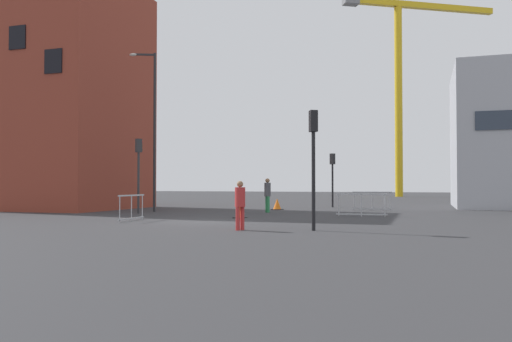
{
  "coord_description": "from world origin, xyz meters",
  "views": [
    {
      "loc": [
        8.93,
        -19.59,
        1.52
      ],
      "look_at": [
        0.0,
        7.8,
        2.24
      ],
      "focal_mm": 36.7,
      "sensor_mm": 36.0,
      "label": 1
    }
  ],
  "objects_px": {
    "traffic_light_far": "(139,163)",
    "pedestrian_walking": "(268,193)",
    "traffic_cone_striped": "(277,204)",
    "streetlamp_tall": "(152,121)",
    "traffic_light_crosswalk": "(332,171)",
    "traffic_light_near": "(313,150)",
    "construction_crane": "(402,64)",
    "traffic_cone_by_barrier": "(240,212)",
    "pedestrian_waiting": "(240,202)"
  },
  "relations": [
    {
      "from": "pedestrian_waiting",
      "to": "traffic_cone_by_barrier",
      "type": "xyz_separation_m",
      "value": [
        -2.1,
        5.81,
        -0.69
      ]
    },
    {
      "from": "streetlamp_tall",
      "to": "traffic_cone_striped",
      "type": "distance_m",
      "value": 8.73
    },
    {
      "from": "pedestrian_walking",
      "to": "traffic_cone_by_barrier",
      "type": "relative_size",
      "value": 3.38
    },
    {
      "from": "traffic_cone_by_barrier",
      "to": "traffic_cone_striped",
      "type": "bearing_deg",
      "value": 93.57
    },
    {
      "from": "streetlamp_tall",
      "to": "traffic_cone_striped",
      "type": "xyz_separation_m",
      "value": [
        5.97,
        4.29,
        -4.7
      ]
    },
    {
      "from": "streetlamp_tall",
      "to": "traffic_cone_by_barrier",
      "type": "xyz_separation_m",
      "value": [
        6.46,
        -3.58,
        -4.76
      ]
    },
    {
      "from": "traffic_light_far",
      "to": "pedestrian_walking",
      "type": "relative_size",
      "value": 2.12
    },
    {
      "from": "construction_crane",
      "to": "pedestrian_walking",
      "type": "distance_m",
      "value": 41.36
    },
    {
      "from": "traffic_light_crosswalk",
      "to": "traffic_light_far",
      "type": "height_order",
      "value": "traffic_light_far"
    },
    {
      "from": "traffic_light_crosswalk",
      "to": "construction_crane",
      "type": "bearing_deg",
      "value": 84.07
    },
    {
      "from": "traffic_light_far",
      "to": "construction_crane",
      "type": "bearing_deg",
      "value": 74.39
    },
    {
      "from": "traffic_light_crosswalk",
      "to": "traffic_light_near",
      "type": "bearing_deg",
      "value": -82.32
    },
    {
      "from": "traffic_light_far",
      "to": "pedestrian_waiting",
      "type": "bearing_deg",
      "value": -42.28
    },
    {
      "from": "pedestrian_walking",
      "to": "traffic_cone_striped",
      "type": "distance_m",
      "value": 3.33
    },
    {
      "from": "pedestrian_waiting",
      "to": "traffic_cone_by_barrier",
      "type": "relative_size",
      "value": 3.01
    },
    {
      "from": "traffic_light_far",
      "to": "pedestrian_walking",
      "type": "xyz_separation_m",
      "value": [
        6.06,
        2.94,
        -1.53
      ]
    },
    {
      "from": "traffic_light_crosswalk",
      "to": "traffic_light_far",
      "type": "xyz_separation_m",
      "value": [
        -8.29,
        -10.21,
        0.22
      ]
    },
    {
      "from": "streetlamp_tall",
      "to": "traffic_cone_by_barrier",
      "type": "relative_size",
      "value": 16.32
    },
    {
      "from": "pedestrian_waiting",
      "to": "pedestrian_walking",
      "type": "bearing_deg",
      "value": 101.93
    },
    {
      "from": "traffic_light_far",
      "to": "traffic_cone_striped",
      "type": "bearing_deg",
      "value": 47.33
    },
    {
      "from": "traffic_light_near",
      "to": "traffic_cone_by_barrier",
      "type": "height_order",
      "value": "traffic_light_near"
    },
    {
      "from": "pedestrian_walking",
      "to": "pedestrian_waiting",
      "type": "relative_size",
      "value": 1.12
    },
    {
      "from": "traffic_cone_by_barrier",
      "to": "pedestrian_walking",
      "type": "bearing_deg",
      "value": 91.41
    },
    {
      "from": "pedestrian_walking",
      "to": "traffic_light_far",
      "type": "bearing_deg",
      "value": -154.12
    },
    {
      "from": "streetlamp_tall",
      "to": "pedestrian_walking",
      "type": "distance_m",
      "value": 7.54
    },
    {
      "from": "traffic_light_crosswalk",
      "to": "traffic_cone_striped",
      "type": "distance_m",
      "value": 5.24
    },
    {
      "from": "traffic_light_near",
      "to": "pedestrian_walking",
      "type": "bearing_deg",
      "value": 114.75
    },
    {
      "from": "pedestrian_walking",
      "to": "traffic_light_crosswalk",
      "type": "bearing_deg",
      "value": 72.96
    },
    {
      "from": "pedestrian_walking",
      "to": "streetlamp_tall",
      "type": "bearing_deg",
      "value": -170.43
    },
    {
      "from": "streetlamp_tall",
      "to": "traffic_cone_striped",
      "type": "bearing_deg",
      "value": 35.75
    },
    {
      "from": "traffic_light_far",
      "to": "traffic_cone_striped",
      "type": "relative_size",
      "value": 5.88
    },
    {
      "from": "construction_crane",
      "to": "streetlamp_tall",
      "type": "height_order",
      "value": "construction_crane"
    },
    {
      "from": "construction_crane",
      "to": "streetlamp_tall",
      "type": "xyz_separation_m",
      "value": [
        -11.78,
        -39.26,
        -10.95
      ]
    },
    {
      "from": "traffic_light_crosswalk",
      "to": "pedestrian_walking",
      "type": "bearing_deg",
      "value": -107.04
    },
    {
      "from": "pedestrian_walking",
      "to": "pedestrian_waiting",
      "type": "height_order",
      "value": "pedestrian_walking"
    },
    {
      "from": "construction_crane",
      "to": "traffic_light_near",
      "type": "xyz_separation_m",
      "value": [
        -0.9,
        -48.04,
        -13.32
      ]
    },
    {
      "from": "construction_crane",
      "to": "traffic_light_far",
      "type": "relative_size",
      "value": 6.16
    },
    {
      "from": "traffic_cone_striped",
      "to": "traffic_cone_by_barrier",
      "type": "bearing_deg",
      "value": -86.43
    },
    {
      "from": "pedestrian_waiting",
      "to": "traffic_light_crosswalk",
      "type": "bearing_deg",
      "value": 89.94
    },
    {
      "from": "construction_crane",
      "to": "traffic_light_near",
      "type": "distance_m",
      "value": 49.86
    },
    {
      "from": "streetlamp_tall",
      "to": "traffic_light_crosswalk",
      "type": "xyz_separation_m",
      "value": [
        8.57,
        8.34,
        -2.63
      ]
    },
    {
      "from": "streetlamp_tall",
      "to": "traffic_light_crosswalk",
      "type": "relative_size",
      "value": 2.51
    },
    {
      "from": "traffic_light_near",
      "to": "traffic_cone_striped",
      "type": "xyz_separation_m",
      "value": [
        -4.91,
        13.07,
        -2.34
      ]
    },
    {
      "from": "streetlamp_tall",
      "to": "traffic_light_crosswalk",
      "type": "distance_m",
      "value": 12.25
    },
    {
      "from": "construction_crane",
      "to": "traffic_cone_striped",
      "type": "distance_m",
      "value": 38.75
    },
    {
      "from": "pedestrian_waiting",
      "to": "traffic_cone_striped",
      "type": "relative_size",
      "value": 2.47
    },
    {
      "from": "traffic_light_near",
      "to": "construction_crane",
      "type": "bearing_deg",
      "value": 88.92
    },
    {
      "from": "traffic_light_near",
      "to": "traffic_cone_by_barrier",
      "type": "distance_m",
      "value": 7.23
    },
    {
      "from": "traffic_light_near",
      "to": "traffic_cone_striped",
      "type": "bearing_deg",
      "value": 110.61
    },
    {
      "from": "traffic_light_crosswalk",
      "to": "traffic_light_near",
      "type": "xyz_separation_m",
      "value": [
        2.31,
        -17.12,
        0.26
      ]
    }
  ]
}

